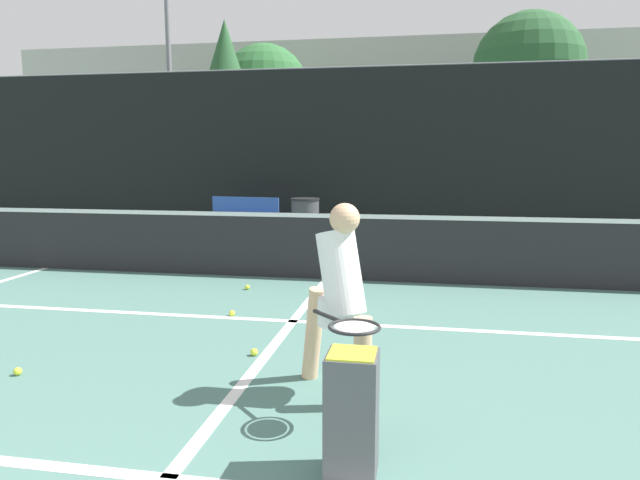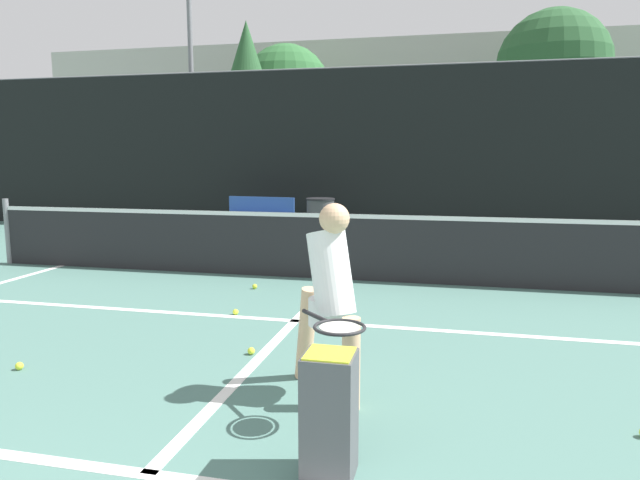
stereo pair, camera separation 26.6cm
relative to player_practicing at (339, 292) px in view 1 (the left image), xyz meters
The scene contains 19 objects.
court_baseline_near 1.68m from the player_practicing, 121.05° to the right, with size 11.00×0.10×0.01m, color white.
court_service_line 2.10m from the player_practicing, 113.09° to the left, with size 8.25×0.10×0.01m, color white.
court_center_mark 1.73m from the player_practicing, 119.69° to the left, with size 0.10×5.23×0.01m, color white.
net 4.04m from the player_practicing, 100.95° to the left, with size 11.09×0.09×1.07m.
fence_back 9.28m from the player_practicing, 94.76° to the left, with size 24.00×0.06×3.77m.
player_practicing is the anchor object (origin of this frame).
tennis_ball_scattered_0 1.34m from the player_practicing, 141.10° to the left, with size 0.07×0.07×0.07m, color #D1E033.
tennis_ball_scattered_1 3.63m from the player_practicing, 118.46° to the left, with size 0.07×0.07×0.07m, color #D1E033.
tennis_ball_scattered_2 2.72m from the player_practicing, behind, with size 0.07×0.07×0.07m, color #D1E033.
tennis_ball_scattered_7 2.50m from the player_practicing, 128.18° to the left, with size 0.07×0.07×0.07m, color #D1E033.
ball_hopper 1.15m from the player_practicing, 77.91° to the right, with size 0.28×0.28×0.71m.
courtside_bench 8.68m from the player_practicing, 112.45° to the left, with size 1.62×0.55×0.86m.
trash_bin 8.19m from the player_practicing, 103.48° to the left, with size 0.62×0.62×0.87m.
parked_car 13.36m from the player_practicing, 108.12° to the left, with size 1.80×4.56×1.35m.
floodlight_mast 16.35m from the player_practicing, 118.85° to the left, with size 1.10×0.24×9.37m.
tree_west 18.78m from the player_practicing, 76.99° to the left, with size 3.86×3.86×6.80m.
tree_mid 19.44m from the player_practicing, 107.26° to the left, with size 3.47×3.47×6.10m.
tree_east 16.98m from the player_practicing, 112.11° to the left, with size 2.39×2.39×6.37m.
building_far 22.94m from the player_practicing, 91.93° to the left, with size 36.00×2.40×6.85m, color #B2ADA3.
Camera 1 is at (1.34, -0.08, 1.76)m, focal length 32.00 mm.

